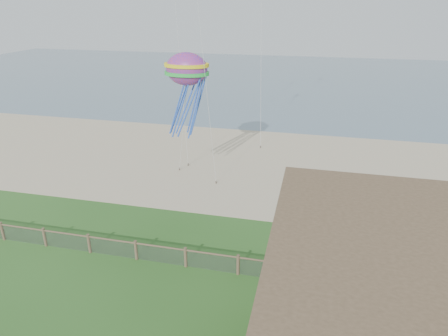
{
  "coord_description": "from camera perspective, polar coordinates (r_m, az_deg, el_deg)",
  "views": [
    {
      "loc": [
        6.36,
        -11.65,
        13.93
      ],
      "look_at": [
        1.74,
        8.0,
        5.41
      ],
      "focal_mm": 32.0,
      "sensor_mm": 36.0,
      "label": 1
    }
  ],
  "objects": [
    {
      "name": "sand_beach",
      "position": [
        36.97,
        2.33,
        0.75
      ],
      "size": [
        72.0,
        20.0,
        0.02
      ],
      "primitive_type": "cube",
      "color": "tan",
      "rests_on": "ground"
    },
    {
      "name": "picnic_table",
      "position": [
        21.19,
        11.07,
        -17.19
      ],
      "size": [
        2.51,
        2.27,
        0.87
      ],
      "primitive_type": null,
      "rotation": [
        0.0,
        0.0,
        0.43
      ],
      "color": "brown",
      "rests_on": "ground"
    },
    {
      "name": "ocean",
      "position": [
        79.15,
        8.61,
        12.51
      ],
      "size": [
        160.0,
        68.0,
        0.02
      ],
      "primitive_type": "cube",
      "color": "slate",
      "rests_on": "ground"
    },
    {
      "name": "octopus_kite",
      "position": [
        29.89,
        -5.24,
        10.59
      ],
      "size": [
        3.87,
        3.25,
        6.8
      ],
      "primitive_type": null,
      "rotation": [
        0.0,
        0.0,
        0.32
      ],
      "color": "red"
    },
    {
      "name": "chainlink_fence",
      "position": [
        23.05,
        -5.5,
        -12.73
      ],
      "size": [
        36.2,
        0.2,
        1.25
      ],
      "primitive_type": null,
      "color": "brown",
      "rests_on": "ground"
    },
    {
      "name": "motel_deck",
      "position": [
        22.55,
        28.57,
        -17.79
      ],
      "size": [
        15.0,
        2.0,
        0.5
      ],
      "primitive_type": "cube",
      "color": "brown",
      "rests_on": "ground"
    }
  ]
}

